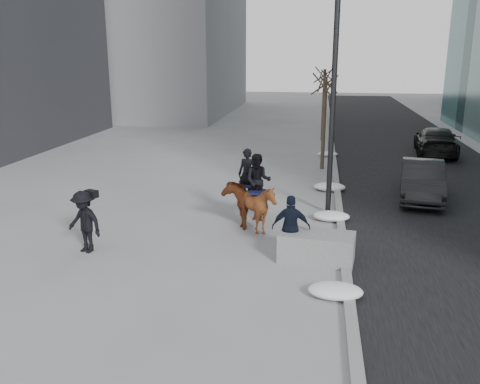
% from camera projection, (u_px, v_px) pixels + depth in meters
% --- Properties ---
extents(ground, '(120.00, 120.00, 0.00)m').
position_uv_depth(ground, '(233.00, 256.00, 13.90)').
color(ground, gray).
rests_on(ground, ground).
extents(road, '(8.00, 90.00, 0.01)m').
position_uv_depth(road, '(427.00, 179.00, 22.39)').
color(road, black).
rests_on(road, ground).
extents(curb, '(0.25, 90.00, 0.12)m').
position_uv_depth(curb, '(335.00, 174.00, 22.96)').
color(curb, gray).
rests_on(curb, ground).
extents(planter, '(2.07, 1.22, 0.78)m').
position_uv_depth(planter, '(317.00, 247.00, 13.48)').
color(planter, gray).
rests_on(planter, ground).
extents(car_near, '(2.15, 4.53, 1.43)m').
position_uv_depth(car_near, '(422.00, 180.00, 19.18)').
color(car_near, black).
rests_on(car_near, ground).
extents(car_far, '(2.68, 5.34, 1.49)m').
position_uv_depth(car_far, '(436.00, 141.00, 27.56)').
color(car_far, black).
rests_on(car_far, ground).
extents(tree_near, '(1.20, 1.20, 4.80)m').
position_uv_depth(tree_near, '(324.00, 119.00, 23.71)').
color(tree_near, '#3A3122').
rests_on(tree_near, ground).
extents(tree_far, '(1.20, 1.20, 4.89)m').
position_uv_depth(tree_far, '(324.00, 101.00, 31.57)').
color(tree_far, '#3A2D22').
rests_on(tree_far, ground).
extents(mounted_left, '(1.41, 2.06, 2.44)m').
position_uv_depth(mounted_left, '(246.00, 196.00, 16.36)').
color(mounted_left, '#502110').
rests_on(mounted_left, ground).
extents(mounted_right, '(1.31, 1.47, 2.44)m').
position_uv_depth(mounted_right, '(257.00, 202.00, 15.54)').
color(mounted_right, '#4C240F').
rests_on(mounted_right, ground).
extents(feeder, '(1.05, 0.89, 1.75)m').
position_uv_depth(feeder, '(291.00, 227.00, 13.56)').
color(feeder, black).
rests_on(feeder, ground).
extents(camera_crew, '(1.29, 1.02, 1.75)m').
position_uv_depth(camera_crew, '(84.00, 222.00, 14.00)').
color(camera_crew, black).
rests_on(camera_crew, ground).
extents(lamppost, '(0.25, 1.42, 9.09)m').
position_uv_depth(lamppost, '(335.00, 65.00, 16.23)').
color(lamppost, black).
rests_on(lamppost, ground).
extents(snow_piles, '(1.27, 17.16, 0.32)m').
position_uv_depth(snow_piles, '(330.00, 203.00, 18.25)').
color(snow_piles, white).
rests_on(snow_piles, ground).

